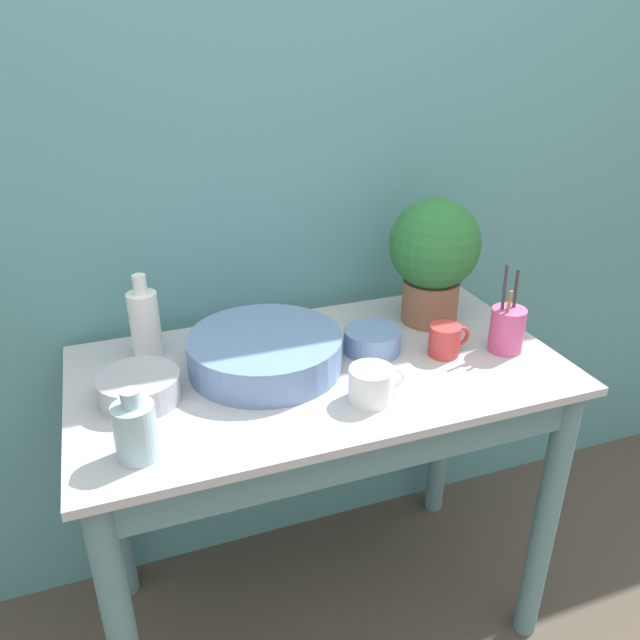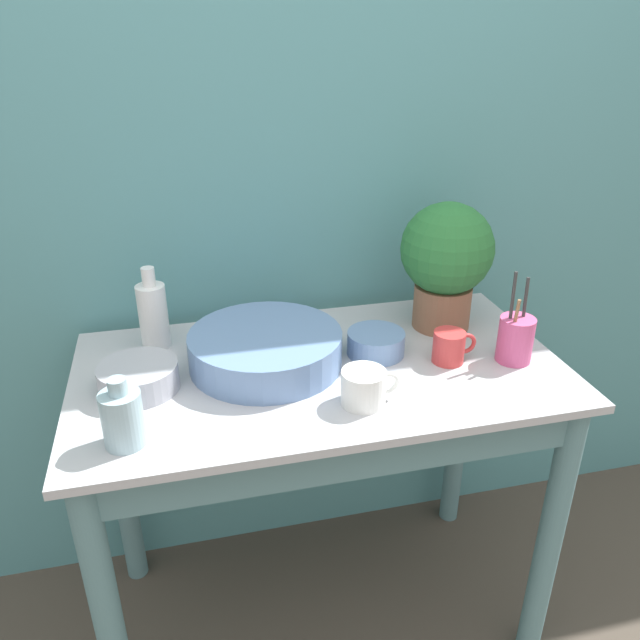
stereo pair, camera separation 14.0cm
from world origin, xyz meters
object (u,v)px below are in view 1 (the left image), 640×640
bottle_tall (145,323)px  bowl_small_blue (372,340)px  mug_white (372,384)px  bottle_short (135,430)px  utensil_cup (507,329)px  bowl_small_steel (139,388)px  mug_red (445,340)px  bowl_wash_large (265,352)px  potted_plant (434,254)px

bottle_tall → bowl_small_blue: size_ratio=1.49×
mug_white → bottle_short: bearing=-176.8°
bottle_short → bowl_small_blue: 0.62m
mug_white → utensil_cup: utensil_cup is taller
mug_white → utensil_cup: 0.41m
bowl_small_steel → utensil_cup: utensil_cup is taller
bottle_tall → bottle_short: bottle_tall is taller
bowl_small_blue → bottle_short: bearing=-158.5°
mug_white → mug_red: same height
bowl_wash_large → mug_white: bearing=-50.2°
bottle_tall → bowl_small_blue: (0.52, -0.16, -0.06)m
bowl_wash_large → bottle_tall: size_ratio=1.72×
bottle_tall → bowl_small_blue: bottle_tall is taller
bowl_small_blue → utensil_cup: utensil_cup is taller
bottle_tall → potted_plant: bearing=-4.6°
bottle_short → bowl_small_steel: 0.20m
bowl_small_steel → utensil_cup: 0.86m
potted_plant → utensil_cup: 0.27m
mug_red → bowl_small_steel: size_ratio=0.62×
potted_plant → utensil_cup: (0.09, -0.21, -0.13)m
bottle_tall → bowl_small_steel: bottle_tall is taller
bowl_wash_large → utensil_cup: 0.58m
bottle_tall → utensil_cup: (0.82, -0.27, -0.03)m
mug_white → bowl_small_steel: size_ratio=0.73×
bottle_short → mug_white: size_ratio=1.13×
mug_red → bottle_tall: bearing=160.3°
potted_plant → bowl_small_blue: bearing=-154.0°
bowl_small_steel → bottle_short: bearing=-96.3°
bowl_small_steel → utensil_cup: size_ratio=0.78×
mug_white → mug_red: size_ratio=1.18×
potted_plant → bottle_short: bearing=-157.2°
bowl_wash_large → bottle_short: bearing=-142.5°
potted_plant → bowl_small_steel: size_ratio=1.91×
bowl_small_steel → bowl_small_blue: bearing=3.4°
bowl_wash_large → bowl_small_steel: bowl_wash_large is taller
bowl_small_blue → utensil_cup: bearing=-19.3°
potted_plant → mug_red: bearing=-107.6°
mug_white → mug_red: 0.28m
bottle_short → mug_white: bearing=3.2°
bottle_short → utensil_cup: (0.88, 0.12, -0.00)m
utensil_cup → potted_plant: bearing=113.6°
mug_red → bowl_small_steel: 0.71m
bowl_small_blue → bowl_small_steel: bearing=-176.6°
bowl_wash_large → bowl_small_steel: bearing=-171.4°
potted_plant → bowl_wash_large: 0.51m
mug_white → bowl_small_steel: bearing=160.2°
potted_plant → bottle_tall: size_ratio=1.60×
mug_red → bowl_small_blue: bearing=153.9°
bottle_tall → bowl_wash_large: bearing=-31.6°
bowl_wash_large → bottle_short: (-0.31, -0.24, 0.02)m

